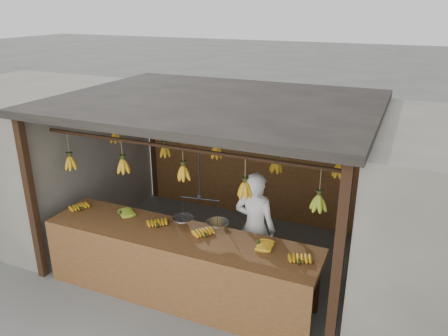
% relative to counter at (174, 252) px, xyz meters
% --- Properties ---
extents(ground, '(80.00, 80.00, 0.00)m').
position_rel_counter_xyz_m(ground, '(0.01, 1.23, -0.71)').
color(ground, '#5B5B57').
extents(stall, '(4.30, 3.30, 2.40)m').
position_rel_counter_xyz_m(stall, '(0.01, 1.56, 1.26)').
color(stall, black).
rests_on(stall, ground).
extents(neighbor_left, '(3.00, 3.00, 2.30)m').
position_rel_counter_xyz_m(neighbor_left, '(-3.59, 1.23, 0.44)').
color(neighbor_left, slate).
rests_on(neighbor_left, ground).
extents(counter, '(3.59, 0.82, 0.96)m').
position_rel_counter_xyz_m(counter, '(0.00, 0.00, 0.00)').
color(counter, brown).
rests_on(counter, ground).
extents(hanging_bananas, '(3.58, 2.25, 0.39)m').
position_rel_counter_xyz_m(hanging_bananas, '(0.01, 1.23, 0.91)').
color(hanging_bananas, orange).
rests_on(hanging_bananas, ground).
extents(balance_scale, '(0.70, 0.33, 0.92)m').
position_rel_counter_xyz_m(balance_scale, '(0.25, 0.23, 0.44)').
color(balance_scale, black).
rests_on(balance_scale, ground).
extents(vendor, '(0.62, 0.44, 1.59)m').
position_rel_counter_xyz_m(vendor, '(0.76, 0.83, 0.09)').
color(vendor, white).
rests_on(vendor, ground).
extents(bag_bundles, '(0.08, 0.26, 1.28)m').
position_rel_counter_xyz_m(bag_bundles, '(1.95, 2.58, 0.28)').
color(bag_bundles, yellow).
rests_on(bag_bundles, ground).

